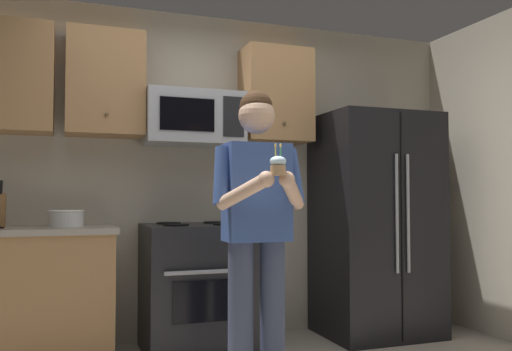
{
  "coord_description": "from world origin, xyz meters",
  "views": [
    {
      "loc": [
        -1.08,
        -2.53,
        1.12
      ],
      "look_at": [
        0.0,
        0.49,
        1.25
      ],
      "focal_mm": 37.78,
      "sensor_mm": 36.0,
      "label": 1
    }
  ],
  "objects_px": {
    "cupcake": "(278,165)",
    "refrigerator": "(376,224)",
    "microwave": "(193,119)",
    "bowl_large_white": "(66,218)",
    "oven_range": "(196,287)",
    "person": "(257,218)"
  },
  "relations": [
    {
      "from": "cupcake",
      "to": "refrigerator",
      "type": "bearing_deg",
      "value": 41.11
    },
    {
      "from": "microwave",
      "to": "cupcake",
      "type": "height_order",
      "value": "microwave"
    },
    {
      "from": "cupcake",
      "to": "bowl_large_white",
      "type": "bearing_deg",
      "value": 130.52
    },
    {
      "from": "refrigerator",
      "to": "oven_range",
      "type": "bearing_deg",
      "value": 178.5
    },
    {
      "from": "cupcake",
      "to": "person",
      "type": "bearing_deg",
      "value": 90.0
    },
    {
      "from": "oven_range",
      "to": "microwave",
      "type": "xyz_separation_m",
      "value": [
        0.0,
        0.12,
        1.26
      ]
    },
    {
      "from": "microwave",
      "to": "cupcake",
      "type": "relative_size",
      "value": 4.26
    },
    {
      "from": "microwave",
      "to": "refrigerator",
      "type": "relative_size",
      "value": 0.41
    },
    {
      "from": "microwave",
      "to": "bowl_large_white",
      "type": "relative_size",
      "value": 3.04
    },
    {
      "from": "person",
      "to": "cupcake",
      "type": "height_order",
      "value": "person"
    },
    {
      "from": "person",
      "to": "bowl_large_white",
      "type": "bearing_deg",
      "value": 139.24
    },
    {
      "from": "refrigerator",
      "to": "person",
      "type": "distance_m",
      "value": 1.59
    },
    {
      "from": "cupcake",
      "to": "oven_range",
      "type": "bearing_deg",
      "value": 97.45
    },
    {
      "from": "oven_range",
      "to": "cupcake",
      "type": "distance_m",
      "value": 1.48
    },
    {
      "from": "microwave",
      "to": "bowl_large_white",
      "type": "xyz_separation_m",
      "value": [
        -0.91,
        -0.08,
        -0.74
      ]
    },
    {
      "from": "oven_range",
      "to": "bowl_large_white",
      "type": "relative_size",
      "value": 3.83
    },
    {
      "from": "refrigerator",
      "to": "cupcake",
      "type": "bearing_deg",
      "value": -138.89
    },
    {
      "from": "bowl_large_white",
      "to": "microwave",
      "type": "bearing_deg",
      "value": 5.06
    },
    {
      "from": "bowl_large_white",
      "to": "person",
      "type": "relative_size",
      "value": 0.14
    },
    {
      "from": "refrigerator",
      "to": "microwave",
      "type": "bearing_deg",
      "value": 173.97
    },
    {
      "from": "bowl_large_white",
      "to": "cupcake",
      "type": "height_order",
      "value": "cupcake"
    },
    {
      "from": "microwave",
      "to": "refrigerator",
      "type": "bearing_deg",
      "value": -6.03
    }
  ]
}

